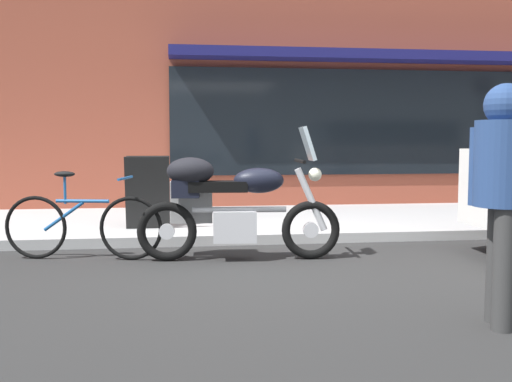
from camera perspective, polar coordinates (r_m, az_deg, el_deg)
ground_plane at (r=5.89m, az=2.10°, el=-7.25°), size 80.00×80.00×0.00m
touring_motorcycle at (r=6.14m, az=-2.86°, el=-1.12°), size 2.11×0.75×1.38m
parked_bicycle at (r=6.43m, az=-16.34°, el=-3.12°), size 1.65×0.52×0.92m
pedestrian_walking at (r=4.21m, az=22.70°, el=1.37°), size 0.48×0.54×1.61m
sandwich_board_sign at (r=7.67m, az=-10.36°, el=-0.10°), size 0.55×0.41×0.92m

